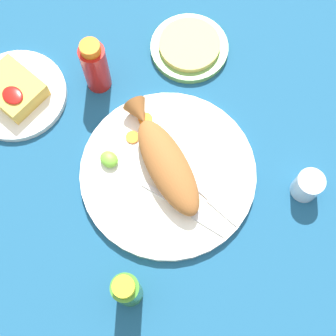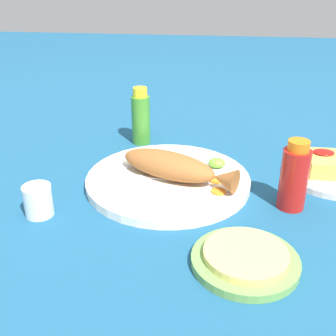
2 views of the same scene
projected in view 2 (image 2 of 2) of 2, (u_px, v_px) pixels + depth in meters
ground_plane at (168, 184)px, 0.89m from camera, size 4.00×4.00×0.00m
main_plate at (168, 180)px, 0.89m from camera, size 0.34×0.34×0.02m
fried_fish at (174, 166)px, 0.87m from camera, size 0.26×0.16×0.05m
fork_near at (126, 176)px, 0.88m from camera, size 0.19×0.02×0.00m
fork_far at (133, 167)px, 0.92m from camera, size 0.18×0.04×0.00m
carrot_slice_near at (218, 191)px, 0.82m from camera, size 0.03×0.03×0.00m
carrot_slice_mid at (216, 180)px, 0.86m from camera, size 0.03×0.03×0.00m
lime_wedge_main at (217, 163)px, 0.92m from camera, size 0.04×0.03×0.02m
hot_sauce_bottle_red at (294, 177)px, 0.78m from camera, size 0.05×0.05×0.14m
hot_sauce_bottle_green at (141, 118)px, 1.07m from camera, size 0.05×0.05×0.15m
salt_cup at (38, 202)px, 0.77m from camera, size 0.05×0.05×0.06m
side_plate_fries at (332, 175)px, 0.92m from camera, size 0.21×0.21×0.01m
fries_pile at (334, 164)px, 0.90m from camera, size 0.11×0.09×0.04m
tortilla_plate at (245, 261)px, 0.65m from camera, size 0.17×0.17×0.01m
tortilla_stack at (246, 254)px, 0.65m from camera, size 0.13×0.13×0.01m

